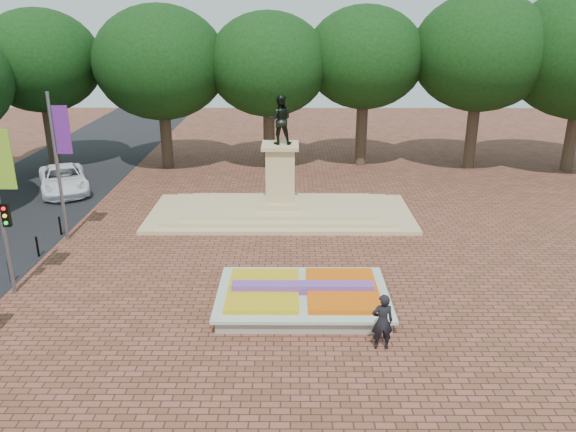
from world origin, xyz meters
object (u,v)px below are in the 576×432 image
object	(u,v)px
van	(63,179)
pedestrian	(382,322)
flower_bed	(303,296)
monument	(280,199)

from	to	relation	value
van	pedestrian	xyz separation A→B (m)	(16.73, -16.94, 0.18)
flower_bed	pedestrian	xyz separation A→B (m)	(2.46, -2.80, 0.59)
flower_bed	van	bearing A→B (deg)	135.25
flower_bed	monument	xyz separation A→B (m)	(-1.03, 10.00, 0.50)
pedestrian	monument	bearing A→B (deg)	-78.62
van	pedestrian	distance (m)	23.81
flower_bed	pedestrian	distance (m)	3.77
van	pedestrian	world-z (taller)	pedestrian
flower_bed	van	size ratio (longest dim) A/B	1.12
flower_bed	van	world-z (taller)	van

